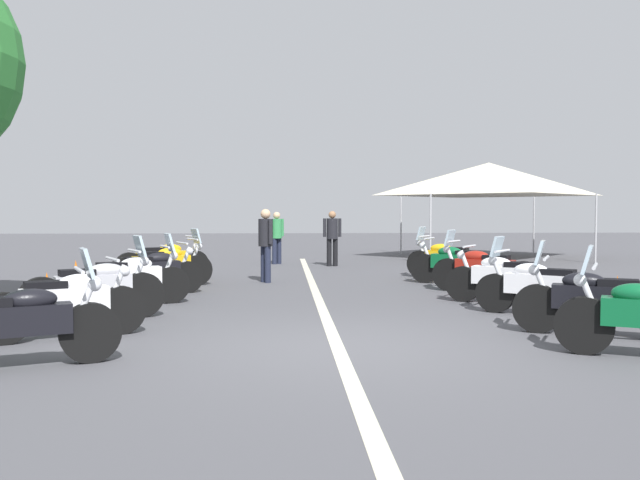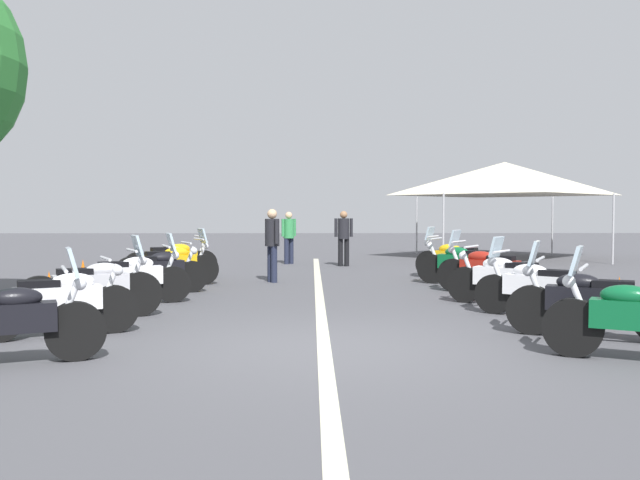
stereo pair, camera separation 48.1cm
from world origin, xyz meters
name	(u,v)px [view 1 (the left image)]	position (x,y,z in m)	size (l,w,h in m)	color
ground_plane	(337,347)	(0.00, 0.00, 0.00)	(80.00, 80.00, 0.00)	#4C4C51
lane_centre_stripe	(318,299)	(4.24, 0.00, 0.00)	(20.41, 0.16, 0.01)	beige
motorcycle_left_row_0	(14,323)	(-0.92, 3.31, 0.46)	(1.04, 2.02, 1.20)	black
motorcycle_left_row_1	(67,303)	(0.70, 3.30, 0.45)	(1.06, 1.83, 0.99)	black
motorcycle_left_row_2	(95,288)	(2.07, 3.33, 0.48)	(1.09, 1.89, 1.23)	black
motorcycle_left_row_3	(127,278)	(3.63, 3.23, 0.46)	(1.02, 2.05, 1.20)	black
motorcycle_left_row_4	(151,271)	(5.04, 3.11, 0.45)	(1.09, 1.89, 0.99)	black
motorcycle_left_row_5	(163,265)	(6.37, 3.12, 0.47)	(1.17, 2.01, 1.21)	black
motorcycle_left_row_6	(164,260)	(7.87, 3.37, 0.46)	(1.16, 2.01, 1.01)	black
motorcycle_right_row_1	(596,300)	(0.50, -3.31, 0.46)	(1.08, 1.95, 1.21)	black
motorcycle_right_row_2	(541,286)	(2.13, -3.23, 0.46)	(1.37, 1.72, 1.19)	black
motorcycle_right_row_3	(505,278)	(3.41, -3.12, 0.45)	(1.29, 1.85, 0.99)	black
motorcycle_right_row_4	(483,269)	(5.00, -3.22, 0.47)	(1.34, 1.81, 1.21)	black
motorcycle_right_row_5	(457,263)	(6.53, -3.10, 0.46)	(1.21, 1.90, 1.00)	black
motorcycle_right_row_6	(447,259)	(7.82, -3.20, 0.47)	(1.22, 1.79, 1.21)	black
traffic_cone_0	(47,292)	(3.12, 4.37, 0.29)	(0.36, 0.36, 0.61)	orange
traffic_cone_1	(617,297)	(2.11, -4.40, 0.29)	(0.36, 0.36, 0.61)	orange
traffic_cone_2	(76,276)	(5.73, 4.71, 0.29)	(0.36, 0.36, 0.61)	orange
bystander_0	(332,234)	(11.49, -0.77, 0.92)	(0.32, 0.53, 1.58)	black
bystander_1	(266,240)	(7.16, 1.02, 0.95)	(0.47, 0.32, 1.62)	#1E2338
bystander_2	(277,234)	(12.33, 0.82, 0.90)	(0.38, 0.42, 1.55)	#1E2338
event_tent	(489,179)	(14.57, -6.26, 2.65)	(5.59, 5.59, 3.20)	beige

